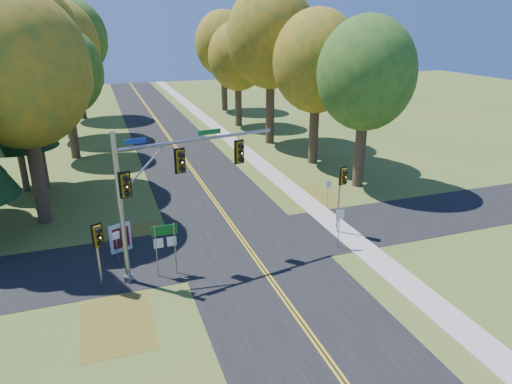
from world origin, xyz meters
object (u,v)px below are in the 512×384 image
object	(u,v)px
route_sign_cluster	(165,240)
info_kiosk	(120,238)
east_signal_pole	(342,183)
traffic_mast	(162,182)

from	to	relation	value
route_sign_cluster	info_kiosk	size ratio (longest dim) A/B	1.68
info_kiosk	route_sign_cluster	bearing A→B (deg)	-78.42
east_signal_pole	info_kiosk	distance (m)	13.04
route_sign_cluster	info_kiosk	xyz separation A→B (m)	(-2.04, 3.35, -1.15)
traffic_mast	east_signal_pole	xyz separation A→B (m)	(10.51, 1.05, -1.65)
east_signal_pole	route_sign_cluster	distance (m)	10.79
traffic_mast	info_kiosk	bearing A→B (deg)	114.87
east_signal_pole	traffic_mast	bearing A→B (deg)	177.74
east_signal_pole	route_sign_cluster	bearing A→B (deg)	179.40
info_kiosk	traffic_mast	bearing A→B (deg)	-74.31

